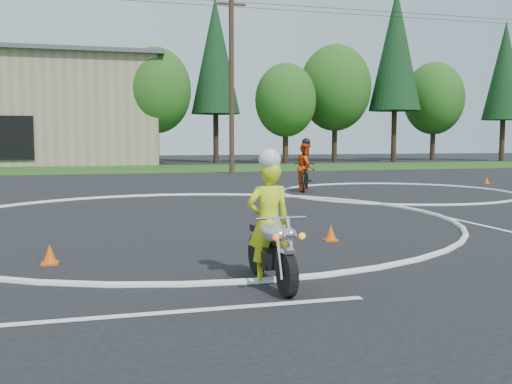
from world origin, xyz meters
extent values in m
plane|color=black|center=(0.00, 0.00, 0.00)|extent=(120.00, 120.00, 0.00)
cube|color=#1E4714|center=(0.00, 27.00, 0.01)|extent=(120.00, 10.00, 0.02)
torus|color=silver|center=(0.00, 3.00, 0.01)|extent=(12.12, 12.12, 0.12)
torus|color=silver|center=(8.00, 8.00, 0.01)|extent=(8.10, 8.10, 0.10)
cylinder|color=black|center=(0.18, -3.71, 0.27)|extent=(0.12, 0.54, 0.54)
cylinder|color=black|center=(0.15, -2.46, 0.27)|extent=(0.12, 0.54, 0.54)
cube|color=black|center=(0.16, -3.04, 0.36)|extent=(0.26, 0.50, 0.27)
ellipsoid|color=silver|center=(0.17, -3.22, 0.70)|extent=(0.34, 0.58, 0.25)
cube|color=black|center=(0.16, -2.78, 0.66)|extent=(0.25, 0.54, 0.09)
cylinder|color=white|center=(0.10, -3.64, 0.58)|extent=(0.05, 0.32, 0.72)
cylinder|color=white|center=(0.26, -3.64, 0.58)|extent=(0.05, 0.32, 0.72)
cube|color=white|center=(0.18, -3.73, 0.55)|extent=(0.13, 0.20, 0.04)
cylinder|color=silver|center=(0.18, -3.49, 0.91)|extent=(0.62, 0.05, 0.03)
sphere|color=silver|center=(0.18, -3.80, 0.76)|extent=(0.16, 0.16, 0.16)
sphere|color=#E94E0B|center=(0.02, -3.79, 0.73)|extent=(0.08, 0.08, 0.08)
sphere|color=orange|center=(0.34, -3.78, 0.73)|extent=(0.08, 0.08, 0.08)
cylinder|color=white|center=(0.30, -2.68, 0.27)|extent=(0.09, 0.72, 0.07)
imported|color=#C8D916|center=(0.16, -2.99, 0.79)|extent=(0.59, 0.39, 1.58)
sphere|color=silver|center=(0.17, -3.03, 1.60)|extent=(0.28, 0.28, 0.28)
imported|color=black|center=(5.16, 9.38, 0.52)|extent=(1.45, 2.11, 1.05)
imported|color=#CF3B0A|center=(5.16, 9.38, 0.87)|extent=(0.95, 1.04, 1.75)
sphere|color=black|center=(5.16, 9.38, 1.77)|extent=(0.30, 0.30, 0.30)
cone|color=#E9550C|center=(2.12, -0.35, 0.15)|extent=(0.22, 0.22, 0.30)
cube|color=#E9550C|center=(2.12, -0.35, 0.01)|extent=(0.24, 0.24, 0.03)
cone|color=#E9550C|center=(-2.69, -1.12, 0.15)|extent=(0.22, 0.22, 0.30)
cube|color=#E9550C|center=(-2.69, -1.12, 0.01)|extent=(0.24, 0.24, 0.03)
cone|color=#E9550C|center=(13.78, 10.75, 0.15)|extent=(0.22, 0.22, 0.30)
cube|color=#E9550C|center=(13.78, 10.75, 0.01)|extent=(0.24, 0.24, 0.03)
cube|color=black|center=(-8.00, 31.90, 2.00)|extent=(3.00, 0.16, 3.00)
cylinder|color=#382619|center=(2.00, 34.00, 1.62)|extent=(0.44, 0.44, 3.24)
ellipsoid|color=#1E5116|center=(2.00, 34.00, 5.58)|extent=(5.40, 5.40, 6.48)
cylinder|color=#382619|center=(7.00, 36.00, 1.98)|extent=(0.44, 0.44, 3.96)
cone|color=black|center=(7.00, 36.00, 8.63)|extent=(3.96, 3.96, 9.35)
cylinder|color=#382619|center=(12.00, 33.00, 1.44)|extent=(0.44, 0.44, 2.88)
ellipsoid|color=#1E5116|center=(12.00, 33.00, 4.96)|extent=(4.80, 4.80, 5.76)
cylinder|color=#382619|center=(17.00, 35.00, 1.80)|extent=(0.44, 0.44, 3.60)
ellipsoid|color=#1E5116|center=(17.00, 35.00, 6.20)|extent=(6.00, 6.00, 7.20)
cylinder|color=#382619|center=(22.00, 34.00, 2.16)|extent=(0.44, 0.44, 4.32)
cone|color=black|center=(22.00, 34.00, 9.42)|extent=(4.32, 4.32, 10.20)
cylinder|color=#382619|center=(27.00, 36.00, 1.62)|extent=(0.44, 0.44, 3.24)
ellipsoid|color=#1E5116|center=(27.00, 36.00, 5.58)|extent=(5.40, 5.40, 6.48)
cylinder|color=#382619|center=(32.00, 33.00, 1.80)|extent=(0.44, 0.44, 3.60)
cone|color=black|center=(32.00, 33.00, 7.85)|extent=(3.60, 3.60, 8.50)
cylinder|color=#382619|center=(-2.00, 35.00, 1.44)|extent=(0.44, 0.44, 2.88)
ellipsoid|color=#1E5116|center=(-2.00, 35.00, 4.96)|extent=(4.80, 4.80, 5.76)
cylinder|color=#473321|center=(5.00, 21.00, 5.00)|extent=(0.28, 0.28, 10.00)
cube|color=#473321|center=(5.00, 21.00, 9.20)|extent=(1.60, 0.12, 0.12)
cylinder|color=black|center=(15.00, 20.45, 9.20)|extent=(20.00, 0.02, 0.02)
cylinder|color=black|center=(15.00, 21.55, 9.20)|extent=(20.00, 0.02, 0.02)
camera|label=1|loc=(-1.87, -9.99, 1.85)|focal=40.00mm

